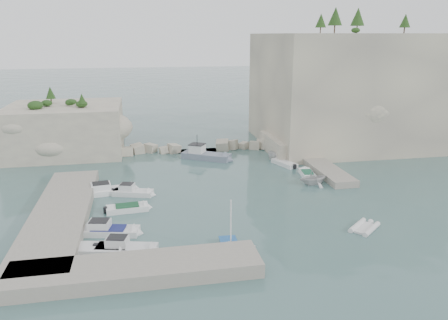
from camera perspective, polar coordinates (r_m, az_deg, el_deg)
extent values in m
plane|color=#456867|center=(45.40, 1.45, -5.70)|extent=(400.00, 400.00, 0.00)
cube|color=beige|center=(72.25, 15.71, 8.85)|extent=(26.00, 22.00, 17.00)
cube|color=beige|center=(65.07, 9.26, 1.99)|extent=(8.00, 10.00, 2.50)
cube|color=beige|center=(68.35, -19.94, 3.85)|extent=(16.00, 14.00, 7.00)
cube|color=#9E9689|center=(44.03, -20.55, -6.72)|extent=(5.00, 24.00, 1.10)
cube|color=#9E9689|center=(32.97, -11.32, -13.88)|extent=(18.00, 4.00, 1.10)
cube|color=#9E9689|center=(58.32, 12.37, -0.69)|extent=(3.00, 16.00, 0.80)
cube|color=beige|center=(65.69, -3.52, 1.82)|extent=(28.00, 3.00, 1.40)
imported|color=white|center=(35.83, 0.88, -11.96)|extent=(4.38, 3.20, 0.88)
imported|color=silver|center=(52.14, 11.57, -3.11)|extent=(4.00, 3.58, 1.90)
imported|color=silver|center=(61.59, 7.56, 0.06)|extent=(4.19, 1.98, 1.56)
cylinder|color=white|center=(34.71, 0.90, -8.25)|extent=(0.10, 0.10, 4.20)
cone|color=#1E4219|center=(65.14, 14.35, 17.74)|extent=(1.96, 1.96, 2.45)
cone|color=#1E4219|center=(76.75, 17.09, 17.46)|extent=(2.24, 2.24, 2.80)
cone|color=#1E4219|center=(72.65, 22.60, 16.46)|extent=(1.57, 1.57, 1.96)
cone|color=#1E4219|center=(77.32, 12.55, 17.37)|extent=(1.79, 1.79, 2.24)
cone|color=#1E4219|center=(69.84, -21.74, 8.19)|extent=(1.40, 1.40, 1.75)
cone|color=#1E4219|center=(64.21, -18.07, 7.64)|extent=(1.12, 1.12, 1.40)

